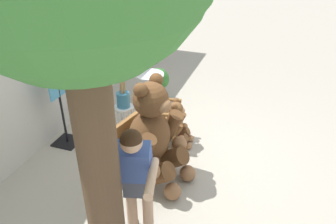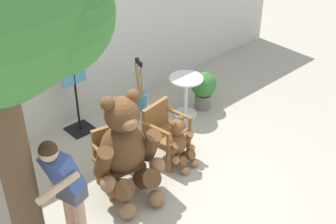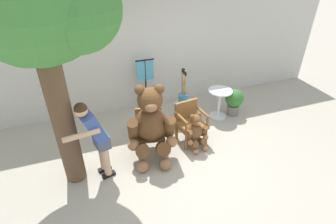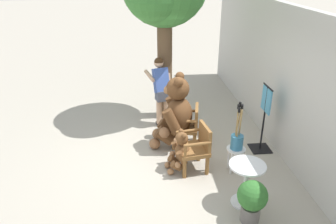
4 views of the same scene
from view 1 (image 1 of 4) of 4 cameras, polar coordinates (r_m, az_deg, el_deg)
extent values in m
plane|color=#A8A091|center=(5.01, 3.09, -8.94)|extent=(60.00, 60.00, 0.00)
cube|color=beige|center=(5.39, -22.08, 8.82)|extent=(10.00, 0.16, 2.80)
cube|color=brown|center=(4.56, -4.54, -6.94)|extent=(0.65, 0.62, 0.07)
cylinder|color=brown|center=(4.46, -3.88, -11.56)|extent=(0.07, 0.07, 0.37)
cylinder|color=brown|center=(4.75, -0.74, -8.46)|extent=(0.07, 0.07, 0.37)
cylinder|color=brown|center=(4.66, -8.22, -9.74)|extent=(0.07, 0.07, 0.37)
cylinder|color=brown|center=(4.94, -4.93, -6.90)|extent=(0.07, 0.07, 0.37)
cube|color=brown|center=(4.54, -7.05, -3.54)|extent=(0.52, 0.16, 0.42)
cylinder|color=brown|center=(4.25, -6.60, -5.87)|extent=(0.15, 0.48, 0.06)
cylinder|color=brown|center=(4.21, -4.20, -7.95)|extent=(0.05, 0.05, 0.22)
cylinder|color=brown|center=(4.59, -2.89, -2.80)|extent=(0.15, 0.48, 0.06)
cylinder|color=brown|center=(4.55, -0.64, -4.69)|extent=(0.05, 0.05, 0.22)
cube|color=brown|center=(5.26, -0.72, -1.48)|extent=(0.63, 0.59, 0.07)
cylinder|color=brown|center=(5.15, 1.08, -5.10)|extent=(0.07, 0.07, 0.37)
cylinder|color=brown|center=(5.53, 1.91, -2.45)|extent=(0.07, 0.07, 0.37)
cylinder|color=brown|center=(5.23, -3.48, -4.60)|extent=(0.07, 0.07, 0.37)
cylinder|color=brown|center=(5.60, -2.34, -2.02)|extent=(0.07, 0.07, 0.37)
cube|color=brown|center=(5.18, -3.23, 1.09)|extent=(0.52, 0.13, 0.42)
cylinder|color=brown|center=(4.92, -1.32, -0.40)|extent=(0.12, 0.48, 0.06)
cylinder|color=brown|center=(4.94, 1.08, -1.74)|extent=(0.05, 0.05, 0.22)
cylinder|color=brown|center=(5.35, -0.20, 2.21)|extent=(0.12, 0.48, 0.06)
cylinder|color=brown|center=(5.37, 2.00, 0.97)|extent=(0.05, 0.05, 0.22)
ellipsoid|color=brown|center=(4.36, -3.24, -4.19)|extent=(0.72, 0.64, 0.72)
sphere|color=brown|center=(4.06, -3.03, 2.18)|extent=(0.45, 0.45, 0.45)
ellipsoid|color=#8C603D|center=(3.98, -0.69, 1.09)|extent=(0.24, 0.21, 0.17)
sphere|color=black|center=(3.98, -0.69, 1.24)|extent=(0.07, 0.07, 0.07)
sphere|color=brown|center=(3.86, -4.79, 3.81)|extent=(0.18, 0.18, 0.18)
sphere|color=brown|center=(4.12, -2.07, 5.58)|extent=(0.18, 0.18, 0.18)
cylinder|color=brown|center=(4.08, -4.44, -6.90)|extent=(0.28, 0.43, 0.54)
sphere|color=#8C603D|center=(4.15, -2.79, -10.30)|extent=(0.21, 0.21, 0.21)
cylinder|color=brown|center=(4.54, 0.36, -2.61)|extent=(0.28, 0.43, 0.54)
sphere|color=#8C603D|center=(4.63, 2.00, -5.52)|extent=(0.21, 0.21, 0.21)
cylinder|color=brown|center=(4.34, -1.56, -10.67)|extent=(0.35, 0.49, 0.42)
sphere|color=#8C603D|center=(4.38, 0.80, -13.66)|extent=(0.23, 0.23, 0.23)
cylinder|color=brown|center=(4.60, 0.99, -8.03)|extent=(0.35, 0.49, 0.42)
sphere|color=#8C603D|center=(4.66, 3.43, -10.59)|extent=(0.23, 0.23, 0.23)
ellipsoid|color=brown|center=(5.23, 1.14, -2.23)|extent=(0.36, 0.32, 0.37)
sphere|color=brown|center=(5.08, 1.38, 0.50)|extent=(0.24, 0.24, 0.24)
ellipsoid|color=#A47148|center=(5.08, 2.49, 0.22)|extent=(0.12, 0.10, 0.09)
sphere|color=black|center=(5.07, 2.50, 0.28)|extent=(0.03, 0.03, 0.03)
sphere|color=brown|center=(4.96, 1.08, 1.05)|extent=(0.09, 0.09, 0.09)
sphere|color=brown|center=(5.11, 1.42, 1.97)|extent=(0.09, 0.09, 0.09)
cylinder|color=brown|center=(5.07, 1.49, -3.31)|extent=(0.13, 0.22, 0.28)
sphere|color=#A47148|center=(5.13, 2.28, -4.62)|extent=(0.11, 0.11, 0.11)
cylinder|color=brown|center=(5.37, 2.12, -1.34)|extent=(0.13, 0.22, 0.28)
sphere|color=#A47148|center=(5.43, 2.88, -2.50)|extent=(0.11, 0.11, 0.11)
cylinder|color=brown|center=(5.24, 2.41, -4.82)|extent=(0.17, 0.25, 0.22)
sphere|color=#A47148|center=(5.27, 3.58, -5.90)|extent=(0.12, 0.12, 0.12)
cylinder|color=brown|center=(5.40, 2.73, -3.66)|extent=(0.17, 0.25, 0.22)
sphere|color=#A47148|center=(5.45, 3.89, -4.59)|extent=(0.12, 0.12, 0.12)
cylinder|color=tan|center=(3.76, -6.39, -15.25)|extent=(0.12, 0.12, 0.82)
cylinder|color=tan|center=(3.74, -3.56, -15.45)|extent=(0.12, 0.12, 0.82)
cube|color=#4C5160|center=(3.56, -5.18, -12.14)|extent=(0.29, 0.35, 0.24)
cube|color=#385199|center=(3.28, -5.67, -8.96)|extent=(0.44, 0.41, 0.58)
sphere|color=tan|center=(2.95, -6.44, -5.19)|extent=(0.21, 0.21, 0.21)
sphere|color=#382314|center=(2.94, -6.46, -4.87)|extent=(0.21, 0.21, 0.21)
cylinder|color=tan|center=(3.03, -2.85, -11.33)|extent=(0.57, 0.23, 0.13)
cylinder|color=tan|center=(3.39, -8.80, -10.35)|extent=(0.19, 0.13, 0.51)
cylinder|color=white|center=(5.61, -7.71, 0.82)|extent=(0.34, 0.34, 0.03)
cylinder|color=white|center=(5.84, -8.02, -0.58)|extent=(0.04, 0.04, 0.43)
cylinder|color=white|center=(5.69, -8.89, -1.52)|extent=(0.04, 0.04, 0.43)
cylinder|color=white|center=(5.76, -6.25, -0.90)|extent=(0.04, 0.04, 0.43)
cylinder|color=white|center=(5.60, -7.09, -1.86)|extent=(0.04, 0.04, 0.43)
cylinder|color=teal|center=(5.54, -7.81, 2.14)|extent=(0.22, 0.22, 0.26)
cylinder|color=#997A47|center=(5.39, -7.84, 4.80)|extent=(0.06, 0.05, 0.69)
cylinder|color=black|center=(5.24, -8.12, 8.63)|extent=(0.05, 0.05, 0.08)
cylinder|color=#997A47|center=(5.38, -8.18, 4.92)|extent=(0.02, 0.10, 0.72)
cylinder|color=black|center=(5.23, -8.49, 8.93)|extent=(0.04, 0.05, 0.08)
cylinder|color=#997A47|center=(5.43, -7.63, 4.76)|extent=(0.05, 0.06, 0.65)
cylinder|color=black|center=(5.30, -7.88, 8.33)|extent=(0.05, 0.05, 0.08)
cylinder|color=#997A47|center=(5.43, -8.25, 5.01)|extent=(0.15, 0.05, 0.70)
cylinder|color=black|center=(5.28, -8.56, 8.88)|extent=(0.06, 0.05, 0.09)
cylinder|color=silver|center=(6.18, -3.31, 6.52)|extent=(0.56, 0.56, 0.03)
cylinder|color=silver|center=(6.33, -3.22, 3.52)|extent=(0.07, 0.07, 0.69)
cylinder|color=silver|center=(6.48, -3.14, 0.89)|extent=(0.40, 0.40, 0.03)
cylinder|color=brown|center=(2.90, -11.76, -10.01)|extent=(0.34, 0.34, 2.58)
cylinder|color=slate|center=(6.74, -1.67, 3.20)|extent=(0.28, 0.28, 0.26)
sphere|color=#33702D|center=(6.60, -1.71, 5.78)|extent=(0.44, 0.44, 0.44)
cube|color=black|center=(5.70, -17.08, -4.94)|extent=(0.40, 0.40, 0.02)
cylinder|color=black|center=(5.37, -18.10, 0.95)|extent=(0.04, 0.04, 1.35)
cylinder|color=black|center=(5.10, -19.26, 7.63)|extent=(0.44, 0.03, 0.03)
cube|color=#4C99BF|center=(5.19, -18.80, 4.98)|extent=(0.40, 0.03, 0.48)
camera|label=2|loc=(2.84, 109.91, 18.80)|focal=50.00mm
camera|label=3|loc=(3.42, 72.66, 17.02)|focal=28.00mm
camera|label=4|loc=(9.26, 18.05, 30.58)|focal=35.00mm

